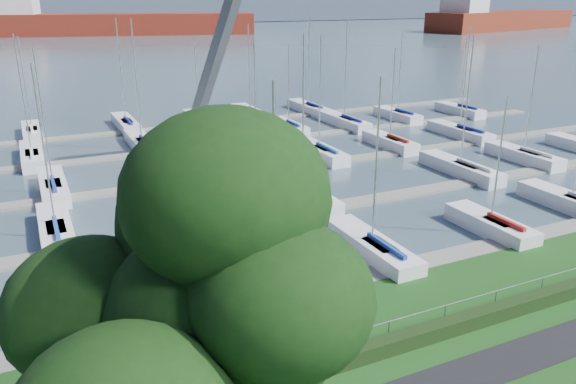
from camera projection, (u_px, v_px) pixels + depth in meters
path at (454, 380)px, 21.76m from camera, size 160.00×2.00×0.04m
water at (45, 30)px, 245.95m from camera, size 800.00×540.00×0.20m
hedge at (413, 338)px, 23.86m from camera, size 80.00×0.70×0.70m
fence at (409, 316)px, 23.92m from camera, size 80.00×0.04×0.04m
foothill at (36, 11)px, 303.46m from camera, size 900.00×80.00×12.00m
docks at (216, 178)px, 46.54m from camera, size 90.00×41.60×0.25m
tree at (202, 279)px, 12.66m from camera, size 8.03×8.64×12.41m
crane at (228, 105)px, 47.44m from camera, size 6.78×13.17×22.35m
cargo_ship_mid at (107, 25)px, 214.43m from camera, size 103.76×41.48×21.50m
cargo_ship_east at (499, 21)px, 245.73m from camera, size 92.47×40.28×21.50m
sailboat_fleet at (180, 106)px, 46.91m from camera, size 75.70×49.81×12.69m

